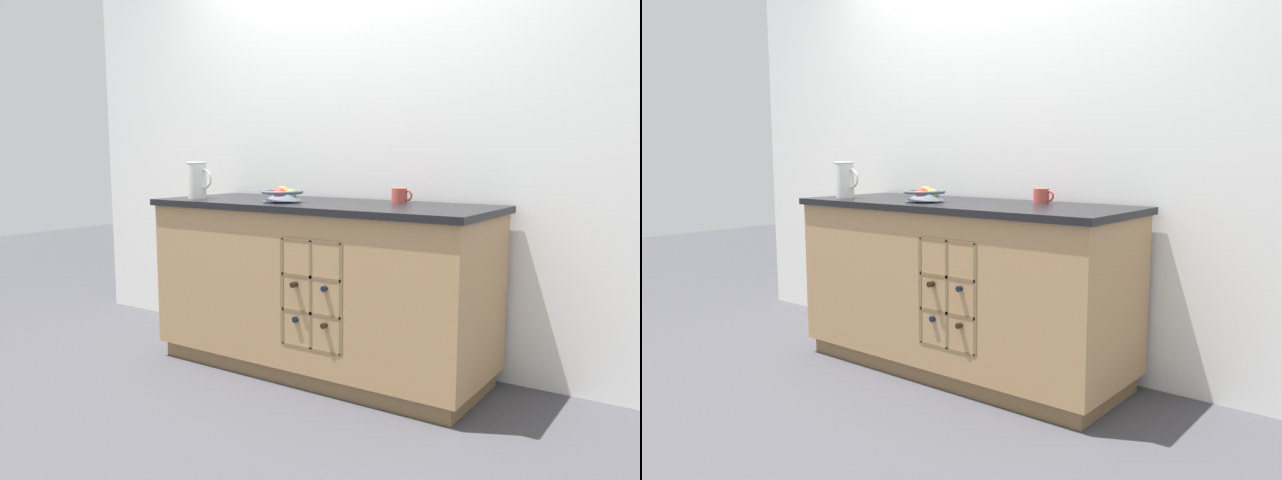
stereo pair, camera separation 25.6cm
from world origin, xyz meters
TOP-DOWN VIEW (x-y plane):
  - ground_plane at (0.00, 0.00)m, footprint 14.00×14.00m
  - back_wall at (0.00, 0.40)m, footprint 4.40×0.06m
  - kitchen_island at (0.00, -0.00)m, footprint 1.87×0.71m
  - fruit_bowl at (-0.16, -0.11)m, footprint 0.22×0.22m
  - white_pitcher at (-0.73, -0.17)m, footprint 0.17×0.11m
  - ceramic_mug at (0.37, 0.20)m, footprint 0.12×0.08m

SIDE VIEW (x-z plane):
  - ground_plane at x=0.00m, z-range 0.00..0.00m
  - kitchen_island at x=0.00m, z-range 0.01..0.93m
  - ceramic_mug at x=0.37m, z-range 0.92..1.00m
  - fruit_bowl at x=-0.16m, z-range 0.92..1.00m
  - white_pitcher at x=-0.73m, z-range 0.93..1.13m
  - back_wall at x=0.00m, z-range 0.00..2.55m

